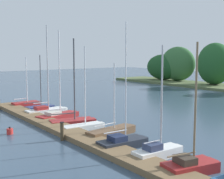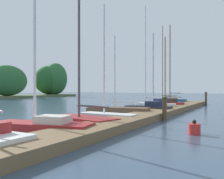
% 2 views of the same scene
% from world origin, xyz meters
% --- Properties ---
extents(dock_pier, '(31.07, 1.80, 0.35)m').
position_xyz_m(dock_pier, '(0.00, 8.89, 0.17)').
color(dock_pier, brown).
rests_on(dock_pier, ground).
extents(sailboat_3, '(2.05, 4.28, 7.69)m').
position_xyz_m(sailboat_3, '(-6.20, 10.75, 0.37)').
color(sailboat_3, maroon).
rests_on(sailboat_3, ground).
extents(sailboat_4, '(2.18, 3.88, 6.90)m').
position_xyz_m(sailboat_4, '(-3.54, 10.73, 0.34)').
color(sailboat_4, maroon).
rests_on(sailboat_4, ground).
extents(sailboat_5, '(1.20, 3.43, 6.23)m').
position_xyz_m(sailboat_5, '(-1.55, 10.52, 0.30)').
color(sailboat_5, white).
rests_on(sailboat_5, ground).
extents(sailboat_6, '(1.47, 4.16, 5.08)m').
position_xyz_m(sailboat_6, '(1.11, 11.24, 0.30)').
color(sailboat_6, brown).
rests_on(sailboat_6, ground).
extents(sailboat_7, '(1.42, 3.38, 7.58)m').
position_xyz_m(sailboat_7, '(3.68, 10.10, 0.36)').
color(sailboat_7, '#232833').
rests_on(sailboat_7, ground).
extents(sailboat_8, '(1.11, 3.22, 6.17)m').
position_xyz_m(sailboat_8, '(6.31, 10.46, 0.41)').
color(sailboat_8, white).
rests_on(sailboat_8, ground).
extents(sailboat_9, '(1.75, 3.00, 6.26)m').
position_xyz_m(sailboat_9, '(8.73, 10.22, 0.39)').
color(sailboat_9, maroon).
rests_on(sailboat_9, ground).
extents(sailboat_10, '(1.49, 3.53, 7.82)m').
position_xyz_m(sailboat_10, '(11.04, 11.13, 0.33)').
color(sailboat_10, '#285684').
rests_on(sailboat_10, ground).
extents(sailboat_11, '(1.25, 3.15, 8.55)m').
position_xyz_m(sailboat_11, '(13.81, 11.25, 0.49)').
color(sailboat_11, '#285684').
rests_on(sailboat_11, ground).
extents(mooring_piling_1, '(0.28, 0.28, 1.24)m').
position_xyz_m(mooring_piling_1, '(0.10, 7.79, 0.63)').
color(mooring_piling_1, '#4C3D28').
rests_on(mooring_piling_1, ground).
extents(mooring_piling_2, '(0.26, 0.26, 1.35)m').
position_xyz_m(mooring_piling_2, '(14.27, 7.73, 0.68)').
color(mooring_piling_2, '#4C3D28').
rests_on(mooring_piling_2, ground).
extents(channel_buoy_1, '(0.45, 0.45, 0.55)m').
position_xyz_m(channel_buoy_1, '(-3.56, 5.55, 0.21)').
color(channel_buoy_1, red).
rests_on(channel_buoy_1, ground).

